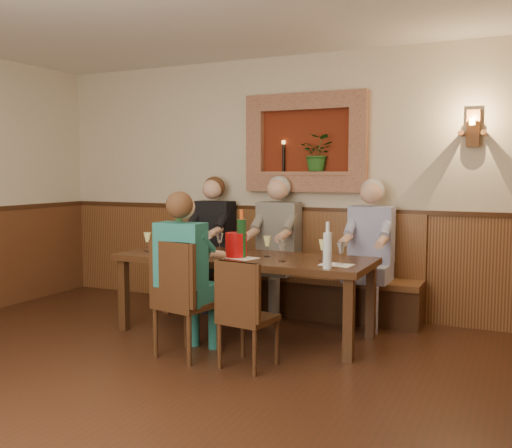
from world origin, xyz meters
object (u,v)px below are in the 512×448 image
(chair_near_left, at_px, (186,323))
(person_chair_front, at_px, (187,289))
(spittoon_bucket, at_px, (236,245))
(water_bottle, at_px, (327,250))
(person_bench_left, at_px, (210,253))
(person_bench_right, at_px, (369,265))
(person_bench_mid, at_px, (275,257))
(wine_bottle_green_b, at_px, (179,234))
(chair_near_right, at_px, (247,336))
(dining_table, at_px, (244,264))
(wine_bottle_green_a, at_px, (241,238))
(bench, at_px, (282,283))

(chair_near_left, height_order, person_chair_front, person_chair_front)
(spittoon_bucket, relative_size, water_bottle, 0.59)
(person_bench_left, xyz_separation_m, person_bench_right, (1.82, 0.00, -0.01))
(water_bottle, bearing_deg, person_bench_mid, 129.12)
(person_bench_mid, relative_size, person_chair_front, 1.08)
(chair_near_left, distance_m, wine_bottle_green_b, 1.19)
(person_bench_right, distance_m, wine_bottle_green_b, 1.92)
(person_bench_right, xyz_separation_m, wine_bottle_green_b, (-1.71, -0.82, 0.31))
(chair_near_right, relative_size, water_bottle, 2.24)
(chair_near_left, bearing_deg, chair_near_right, 8.24)
(wine_bottle_green_b, relative_size, water_bottle, 1.06)
(dining_table, distance_m, chair_near_right, 1.02)
(chair_near_left, xyz_separation_m, water_bottle, (1.08, 0.45, 0.62))
(person_chair_front, relative_size, wine_bottle_green_a, 3.11)
(person_chair_front, relative_size, spittoon_bucket, 6.08)
(spittoon_bucket, bearing_deg, chair_near_right, -57.27)
(bench, xyz_separation_m, wine_bottle_green_a, (0.03, -1.06, 0.61))
(chair_near_left, bearing_deg, water_bottle, 33.00)
(person_chair_front, bearing_deg, chair_near_left, -99.88)
(chair_near_right, distance_m, spittoon_bucket, 1.05)
(person_chair_front, bearing_deg, person_bench_mid, 86.14)
(chair_near_right, distance_m, person_bench_mid, 1.76)
(chair_near_right, xyz_separation_m, wine_bottle_green_b, (-1.17, 0.84, 0.67))
(wine_bottle_green_b, bearing_deg, person_bench_left, 97.25)
(person_bench_left, distance_m, person_chair_front, 1.76)
(chair_near_right, distance_m, person_bench_left, 2.12)
(person_bench_right, relative_size, spittoon_bucket, 6.46)
(person_bench_left, xyz_separation_m, person_chair_front, (0.69, -1.61, -0.05))
(bench, xyz_separation_m, spittoon_bucket, (-0.03, -1.05, 0.54))
(dining_table, bearing_deg, person_chair_front, -100.58)
(person_bench_mid, bearing_deg, water_bottle, -50.88)
(person_bench_left, relative_size, wine_bottle_green_a, 3.34)
(dining_table, xyz_separation_m, person_bench_right, (0.98, 0.84, -0.07))
(person_bench_left, distance_m, wine_bottle_green_b, 0.88)
(person_bench_left, relative_size, person_bench_mid, 0.99)
(wine_bottle_green_a, distance_m, wine_bottle_green_b, 0.78)
(chair_near_right, bearing_deg, person_bench_left, 135.08)
(bench, relative_size, water_bottle, 7.81)
(chair_near_right, relative_size, wine_bottle_green_b, 2.10)
(person_bench_mid, bearing_deg, person_bench_right, 0.05)
(dining_table, relative_size, chair_near_left, 2.44)
(person_bench_mid, height_order, person_chair_front, person_bench_mid)
(wine_bottle_green_b, distance_m, water_bottle, 1.70)
(chair_near_left, relative_size, wine_bottle_green_b, 2.41)
(bench, xyz_separation_m, person_bench_left, (-0.84, -0.11, 0.29))
(chair_near_left, bearing_deg, spittoon_bucket, 90.67)
(bench, bearing_deg, dining_table, -90.00)
(spittoon_bucket, distance_m, wine_bottle_green_b, 0.72)
(person_bench_mid, xyz_separation_m, person_bench_right, (1.02, 0.00, -0.01))
(dining_table, distance_m, wine_bottle_green_b, 0.78)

